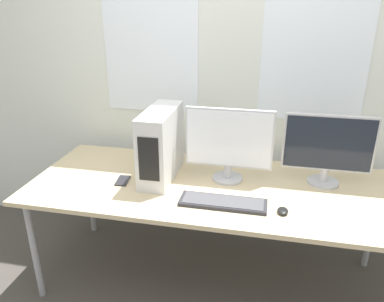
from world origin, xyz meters
The scene contains 8 objects.
wall_back centered at (0.00, 1.03, 1.35)m, with size 8.00×0.07×2.70m.
desk centered at (0.00, 0.45, 0.68)m, with size 2.25×0.90×0.72m.
pc_tower centered at (-0.35, 0.51, 0.94)m, with size 0.17×0.49×0.44m.
monitor_main centered at (0.07, 0.54, 0.96)m, with size 0.53×0.19×0.46m.
monitor_right_near centered at (0.65, 0.61, 0.95)m, with size 0.52×0.19×0.44m.
keyboard centered at (0.08, 0.23, 0.73)m, with size 0.48×0.15×0.02m.
mouse centered at (0.40, 0.21, 0.73)m, with size 0.06×0.08×0.02m.
cell_phone centered at (-0.56, 0.38, 0.72)m, with size 0.09×0.14×0.01m.
Camera 1 is at (0.29, -1.56, 1.77)m, focal length 35.00 mm.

